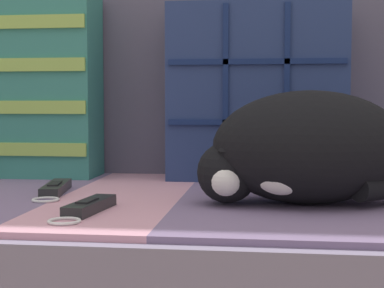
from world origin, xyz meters
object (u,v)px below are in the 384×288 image
(throw_pillow_quilted, at_px, (256,93))
(throw_pillow_striped, at_px, (6,87))
(sleeping_cat, at_px, (303,150))
(game_remote_far, at_px, (55,189))
(game_remote_near, at_px, (88,207))

(throw_pillow_quilted, relative_size, throw_pillow_striped, 0.90)
(sleeping_cat, xyz_separation_m, game_remote_far, (-0.47, 0.06, -0.08))
(game_remote_near, distance_m, game_remote_far, 0.22)
(throw_pillow_quilted, bearing_deg, throw_pillow_striped, -179.95)
(game_remote_near, xyz_separation_m, game_remote_far, (-0.12, 0.19, 0.00))
(throw_pillow_striped, bearing_deg, throw_pillow_quilted, 0.05)
(throw_pillow_quilted, xyz_separation_m, game_remote_far, (-0.38, -0.26, -0.19))
(throw_pillow_quilted, xyz_separation_m, throw_pillow_striped, (-0.60, -0.00, 0.01))
(game_remote_near, bearing_deg, sleeping_cat, 19.77)
(throw_pillow_striped, bearing_deg, sleeping_cat, -24.97)
(game_remote_far, bearing_deg, throw_pillow_striped, 129.81)
(throw_pillow_striped, relative_size, game_remote_near, 2.32)
(game_remote_near, bearing_deg, throw_pillow_quilted, 59.60)
(throw_pillow_quilted, distance_m, game_remote_near, 0.55)
(throw_pillow_striped, height_order, sleeping_cat, throw_pillow_striped)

